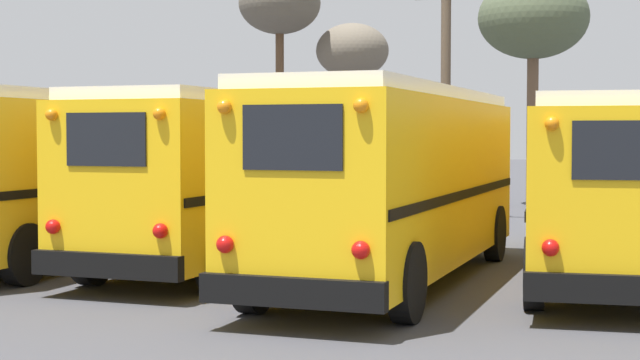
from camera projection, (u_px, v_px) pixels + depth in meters
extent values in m
plane|color=#424247|center=(319.00, 269.00, 17.72)|extent=(160.00, 160.00, 0.00)
cube|color=yellow|center=(78.00, 173.00, 19.22)|extent=(2.87, 9.33, 2.66)
cube|color=white|center=(77.00, 100.00, 19.16)|extent=(2.66, 8.96, 0.20)
cube|color=black|center=(25.00, 182.00, 19.65)|extent=(0.42, 9.04, 0.14)
cube|color=black|center=(134.00, 184.00, 18.81)|extent=(0.42, 9.04, 0.14)
cylinder|color=black|center=(117.00, 218.00, 22.78)|extent=(0.32, 1.03, 1.02)
cylinder|color=black|center=(207.00, 220.00, 22.01)|extent=(0.32, 1.03, 1.02)
cylinder|color=black|center=(23.00, 254.00, 15.77)|extent=(0.32, 1.03, 1.02)
cube|color=yellow|center=(241.00, 176.00, 18.51)|extent=(2.91, 9.34, 2.59)
cube|color=white|center=(241.00, 102.00, 18.45)|extent=(2.70, 8.97, 0.20)
cube|color=black|center=(106.00, 265.00, 14.20)|extent=(2.46, 0.33, 0.36)
cube|color=black|center=(106.00, 139.00, 14.14)|extent=(1.32, 0.10, 0.78)
sphere|color=red|center=(53.00, 227.00, 14.48)|extent=(0.22, 0.22, 0.22)
sphere|color=orange|center=(51.00, 115.00, 14.40)|extent=(0.18, 0.18, 0.18)
sphere|color=red|center=(160.00, 231.00, 13.86)|extent=(0.22, 0.22, 0.22)
sphere|color=orange|center=(159.00, 114.00, 13.78)|extent=(0.18, 0.18, 0.18)
cube|color=black|center=(184.00, 185.00, 18.94)|extent=(0.52, 9.03, 0.14)
cube|color=black|center=(301.00, 187.00, 18.10)|extent=(0.52, 9.03, 0.14)
cylinder|color=black|center=(258.00, 220.00, 22.06)|extent=(0.34, 1.06, 1.04)
cylinder|color=black|center=(353.00, 223.00, 21.28)|extent=(0.34, 1.06, 1.04)
cylinder|color=black|center=(92.00, 253.00, 15.85)|extent=(0.34, 1.06, 1.04)
cylinder|color=black|center=(217.00, 259.00, 15.07)|extent=(0.34, 1.06, 1.04)
cube|color=yellow|center=(395.00, 181.00, 16.06)|extent=(2.74, 9.35, 2.62)
cube|color=white|center=(395.00, 94.00, 16.00)|extent=(2.54, 8.97, 0.20)
cube|color=black|center=(291.00, 292.00, 11.73)|extent=(2.37, 0.31, 0.36)
cube|color=black|center=(292.00, 137.00, 11.66)|extent=(1.28, 0.09, 0.79)
sphere|color=red|center=(225.00, 244.00, 11.99)|extent=(0.22, 0.22, 0.22)
sphere|color=orange|center=(224.00, 107.00, 11.91)|extent=(0.18, 0.18, 0.18)
sphere|color=red|center=(361.00, 250.00, 11.40)|extent=(0.22, 0.22, 0.22)
sphere|color=orange|center=(361.00, 105.00, 11.32)|extent=(0.18, 0.18, 0.18)
cube|color=black|center=(328.00, 191.00, 16.47)|extent=(0.44, 9.06, 0.14)
cube|color=black|center=(466.00, 194.00, 15.68)|extent=(0.44, 9.06, 0.14)
cylinder|color=black|center=(387.00, 230.00, 19.61)|extent=(0.33, 1.08, 1.07)
cylinder|color=black|center=(495.00, 233.00, 18.88)|extent=(0.33, 1.08, 1.07)
cylinder|color=black|center=(254.00, 274.00, 13.35)|extent=(0.33, 1.08, 1.07)
cylinder|color=black|center=(407.00, 282.00, 12.62)|extent=(0.33, 1.08, 1.07)
cube|color=yellow|center=(608.00, 184.00, 17.03)|extent=(3.02, 10.47, 2.44)
cube|color=white|center=(609.00, 108.00, 16.97)|extent=(2.80, 10.05, 0.20)
cube|color=black|center=(626.00, 290.00, 12.02)|extent=(2.49, 0.34, 0.36)
cube|color=black|center=(628.00, 150.00, 11.97)|extent=(1.34, 0.11, 0.73)
sphere|color=red|center=(550.00, 248.00, 12.21)|extent=(0.22, 0.22, 0.22)
sphere|color=orange|center=(552.00, 124.00, 12.14)|extent=(0.18, 0.18, 0.18)
cube|color=black|center=(536.00, 194.00, 17.33)|extent=(0.61, 10.13, 0.14)
cylinder|color=black|center=(544.00, 224.00, 21.11)|extent=(0.34, 1.04, 1.02)
cylinder|color=black|center=(535.00, 274.00, 13.59)|extent=(0.34, 1.04, 1.02)
cylinder|color=brown|center=(446.00, 94.00, 27.42)|extent=(0.28, 0.28, 7.16)
cylinder|color=brown|center=(532.00, 128.00, 32.85)|extent=(0.38, 0.38, 5.34)
ellipsoid|color=#4C563D|center=(533.00, 17.00, 32.68)|extent=(3.68, 3.68, 2.76)
cylinder|color=brown|center=(280.00, 113.00, 36.77)|extent=(0.31, 0.31, 6.50)
ellipsoid|color=#5B5447|center=(280.00, 3.00, 36.58)|extent=(3.07, 3.07, 2.30)
cylinder|color=#473323|center=(352.00, 134.00, 37.73)|extent=(0.28, 0.28, 4.89)
ellipsoid|color=#6B6051|center=(352.00, 51.00, 37.58)|extent=(2.80, 2.80, 2.10)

